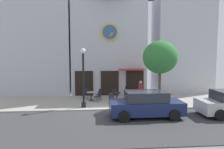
{
  "coord_description": "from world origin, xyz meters",
  "views": [
    {
      "loc": [
        -0.85,
        -13.02,
        3.54
      ],
      "look_at": [
        0.43,
        2.67,
        2.19
      ],
      "focal_mm": 31.63,
      "sensor_mm": 36.0,
      "label": 1
    }
  ],
  "objects_px": {
    "street_tree": "(160,57)",
    "cafe_table_center": "(91,94)",
    "cafe_table_near_door": "(116,96)",
    "cafe_chair_right_end": "(87,93)",
    "parked_car_navy": "(146,104)",
    "cafe_chair_mid_row": "(98,96)",
    "cafe_chair_near_tree": "(115,94)",
    "pedestrian_maroon": "(141,90)",
    "cafe_chair_curbside": "(100,93)",
    "cafe_chair_under_awning": "(112,97)",
    "cafe_table_center_left": "(135,91)",
    "street_lamp": "(83,78)",
    "cafe_chair_outer": "(127,91)"
  },
  "relations": [
    {
      "from": "cafe_chair_right_end",
      "to": "cafe_table_center",
      "type": "bearing_deg",
      "value": -62.39
    },
    {
      "from": "pedestrian_maroon",
      "to": "cafe_table_center_left",
      "type": "bearing_deg",
      "value": 91.75
    },
    {
      "from": "street_tree",
      "to": "cafe_chair_near_tree",
      "type": "xyz_separation_m",
      "value": [
        -2.94,
        2.7,
        -3.02
      ]
    },
    {
      "from": "street_tree",
      "to": "cafe_chair_mid_row",
      "type": "bearing_deg",
      "value": 156.21
    },
    {
      "from": "cafe_chair_curbside",
      "to": "cafe_chair_outer",
      "type": "distance_m",
      "value": 2.74
    },
    {
      "from": "street_tree",
      "to": "cafe_table_near_door",
      "type": "bearing_deg",
      "value": 147.59
    },
    {
      "from": "cafe_chair_mid_row",
      "to": "parked_car_navy",
      "type": "height_order",
      "value": "parked_car_navy"
    },
    {
      "from": "cafe_table_center_left",
      "to": "cafe_chair_mid_row",
      "type": "height_order",
      "value": "cafe_chair_mid_row"
    },
    {
      "from": "cafe_chair_outer",
      "to": "pedestrian_maroon",
      "type": "xyz_separation_m",
      "value": [
        0.83,
        -1.98,
        0.33
      ]
    },
    {
      "from": "cafe_table_center_left",
      "to": "pedestrian_maroon",
      "type": "distance_m",
      "value": 1.87
    },
    {
      "from": "pedestrian_maroon",
      "to": "parked_car_navy",
      "type": "height_order",
      "value": "pedestrian_maroon"
    },
    {
      "from": "cafe_table_center",
      "to": "cafe_chair_under_awning",
      "type": "height_order",
      "value": "cafe_chair_under_awning"
    },
    {
      "from": "cafe_chair_right_end",
      "to": "cafe_chair_near_tree",
      "type": "distance_m",
      "value": 2.41
    },
    {
      "from": "cafe_chair_curbside",
      "to": "cafe_chair_near_tree",
      "type": "relative_size",
      "value": 1.0
    },
    {
      "from": "street_lamp",
      "to": "cafe_table_near_door",
      "type": "relative_size",
      "value": 5.51
    },
    {
      "from": "cafe_chair_near_tree",
      "to": "cafe_chair_right_end",
      "type": "bearing_deg",
      "value": 166.32
    },
    {
      "from": "cafe_chair_mid_row",
      "to": "pedestrian_maroon",
      "type": "height_order",
      "value": "pedestrian_maroon"
    },
    {
      "from": "cafe_table_center_left",
      "to": "cafe_chair_under_awning",
      "type": "bearing_deg",
      "value": -130.38
    },
    {
      "from": "street_tree",
      "to": "cafe_chair_near_tree",
      "type": "bearing_deg",
      "value": 137.42
    },
    {
      "from": "cafe_table_near_door",
      "to": "cafe_chair_mid_row",
      "type": "height_order",
      "value": "cafe_chair_mid_row"
    },
    {
      "from": "street_lamp",
      "to": "parked_car_navy",
      "type": "distance_m",
      "value": 4.82
    },
    {
      "from": "cafe_chair_right_end",
      "to": "cafe_chair_mid_row",
      "type": "relative_size",
      "value": 1.0
    },
    {
      "from": "street_lamp",
      "to": "street_tree",
      "type": "bearing_deg",
      "value": -4.01
    },
    {
      "from": "cafe_table_center",
      "to": "parked_car_navy",
      "type": "height_order",
      "value": "parked_car_navy"
    },
    {
      "from": "street_tree",
      "to": "cafe_table_center_left",
      "type": "distance_m",
      "value": 5.07
    },
    {
      "from": "cafe_chair_near_tree",
      "to": "cafe_chair_mid_row",
      "type": "bearing_deg",
      "value": -150.42
    },
    {
      "from": "cafe_table_near_door",
      "to": "cafe_chair_outer",
      "type": "distance_m",
      "value": 2.53
    },
    {
      "from": "cafe_chair_outer",
      "to": "cafe_chair_under_awning",
      "type": "xyz_separation_m",
      "value": [
        -1.61,
        -2.95,
        0.0
      ]
    },
    {
      "from": "pedestrian_maroon",
      "to": "cafe_table_near_door",
      "type": "bearing_deg",
      "value": -172.3
    },
    {
      "from": "street_tree",
      "to": "cafe_table_near_door",
      "type": "distance_m",
      "value": 4.57
    },
    {
      "from": "cafe_table_near_door",
      "to": "cafe_chair_near_tree",
      "type": "bearing_deg",
      "value": 93.78
    },
    {
      "from": "cafe_table_near_door",
      "to": "cafe_chair_mid_row",
      "type": "xyz_separation_m",
      "value": [
        -1.45,
        0.08,
        0.02
      ]
    },
    {
      "from": "cafe_table_center",
      "to": "cafe_chair_under_awning",
      "type": "xyz_separation_m",
      "value": [
        1.58,
        -1.43,
        0.01
      ]
    },
    {
      "from": "cafe_table_near_door",
      "to": "cafe_chair_right_end",
      "type": "bearing_deg",
      "value": 148.99
    },
    {
      "from": "cafe_table_near_door",
      "to": "cafe_chair_curbside",
      "type": "relative_size",
      "value": 0.85
    },
    {
      "from": "cafe_table_center_left",
      "to": "cafe_chair_right_end",
      "type": "xyz_separation_m",
      "value": [
        -4.34,
        -0.66,
        0.03
      ]
    },
    {
      "from": "street_tree",
      "to": "cafe_table_center",
      "type": "distance_m",
      "value": 6.31
    },
    {
      "from": "cafe_chair_under_awning",
      "to": "cafe_table_near_door",
      "type": "bearing_deg",
      "value": 57.67
    },
    {
      "from": "cafe_chair_right_end",
      "to": "pedestrian_maroon",
      "type": "xyz_separation_m",
      "value": [
        4.4,
        -1.17,
        0.33
      ]
    },
    {
      "from": "street_lamp",
      "to": "cafe_chair_under_awning",
      "type": "distance_m",
      "value": 2.72
    },
    {
      "from": "street_lamp",
      "to": "cafe_chair_curbside",
      "type": "height_order",
      "value": "street_lamp"
    },
    {
      "from": "cafe_table_center",
      "to": "cafe_chair_right_end",
      "type": "relative_size",
      "value": 0.83
    },
    {
      "from": "parked_car_navy",
      "to": "cafe_chair_right_end",
      "type": "bearing_deg",
      "value": 124.37
    },
    {
      "from": "cafe_chair_curbside",
      "to": "cafe_chair_under_awning",
      "type": "distance_m",
      "value": 2.0
    },
    {
      "from": "cafe_table_near_door",
      "to": "cafe_chair_near_tree",
      "type": "height_order",
      "value": "cafe_chair_near_tree"
    },
    {
      "from": "street_tree",
      "to": "pedestrian_maroon",
      "type": "distance_m",
      "value": 3.53
    },
    {
      "from": "cafe_table_center",
      "to": "cafe_table_near_door",
      "type": "height_order",
      "value": "cafe_table_near_door"
    },
    {
      "from": "cafe_table_center",
      "to": "cafe_chair_near_tree",
      "type": "distance_m",
      "value": 1.97
    },
    {
      "from": "cafe_chair_mid_row",
      "to": "cafe_chair_under_awning",
      "type": "xyz_separation_m",
      "value": [
        1.01,
        -0.78,
        0.0
      ]
    },
    {
      "from": "cafe_chair_outer",
      "to": "parked_car_navy",
      "type": "bearing_deg",
      "value": -88.49
    }
  ]
}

